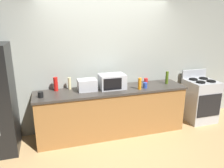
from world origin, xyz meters
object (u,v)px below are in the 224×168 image
at_px(bottle_hot_sauce, 56,84).
at_px(mug_black, 41,95).
at_px(bottle_olive_oil, 167,78).
at_px(stove_range, 200,100).
at_px(mug_blue, 145,85).
at_px(bottle_dish_soap, 140,84).
at_px(bottle_hand_soap, 70,83).
at_px(microwave, 112,81).
at_px(toaster_oven, 87,85).
at_px(mug_red, 146,80).

xyz_separation_m(bottle_hot_sauce, mug_black, (-0.27, -0.30, -0.08)).
bearing_deg(bottle_hot_sauce, bottle_olive_oil, -4.94).
distance_m(stove_range, mug_blue, 1.47).
xyz_separation_m(bottle_dish_soap, mug_blue, (0.13, 0.05, -0.06)).
bearing_deg(stove_range, bottle_dish_soap, -174.02).
bearing_deg(bottle_hot_sauce, bottle_hand_soap, 3.34).
height_order(bottle_hot_sauce, bottle_olive_oil, same).
bearing_deg(bottle_dish_soap, bottle_hot_sauce, 165.91).
bearing_deg(bottle_dish_soap, mug_blue, 18.77).
distance_m(bottle_hand_soap, mug_black, 0.61).
relative_size(stove_range, bottle_olive_oil, 4.31).
bearing_deg(bottle_hot_sauce, microwave, -9.32).
height_order(bottle_dish_soap, bottle_olive_oil, bottle_olive_oil).
bearing_deg(bottle_hand_soap, toaster_oven, -29.66).
height_order(microwave, mug_black, microwave).
height_order(stove_range, mug_blue, stove_range).
relative_size(bottle_hot_sauce, mug_red, 2.93).
bearing_deg(microwave, bottle_hot_sauce, 170.68).
distance_m(stove_range, mug_black, 3.31).
distance_m(bottle_hand_soap, bottle_dish_soap, 1.30).
relative_size(microwave, mug_red, 5.60).
bearing_deg(mug_black, bottle_dish_soap, -2.42).
distance_m(bottle_hot_sauce, mug_red, 1.81).
bearing_deg(bottle_olive_oil, stove_range, -1.92).
distance_m(microwave, bottle_dish_soap, 0.51).
relative_size(bottle_hot_sauce, bottle_olive_oil, 1.00).
xyz_separation_m(toaster_oven, mug_black, (-0.81, -0.14, -0.06)).
bearing_deg(mug_black, microwave, 5.90).
bearing_deg(bottle_hot_sauce, mug_black, -131.61).
distance_m(stove_range, bottle_dish_soap, 1.62).
distance_m(stove_range, bottle_hot_sauce, 3.06).
height_order(bottle_hot_sauce, mug_black, bottle_hot_sauce).
height_order(bottle_hand_soap, mug_black, bottle_hand_soap).
xyz_separation_m(bottle_hand_soap, bottle_dish_soap, (1.24, -0.39, -0.00)).
xyz_separation_m(microwave, mug_black, (-1.28, -0.13, -0.09)).
distance_m(bottle_olive_oil, mug_red, 0.42).
bearing_deg(mug_blue, stove_range, 4.67).
bearing_deg(bottle_olive_oil, mug_red, 149.62).
bearing_deg(bottle_hot_sauce, bottle_dish_soap, -14.09).
distance_m(bottle_dish_soap, bottle_olive_oil, 0.70).
distance_m(microwave, mug_blue, 0.63).
bearing_deg(mug_red, mug_black, -171.15).
xyz_separation_m(toaster_oven, bottle_olive_oil, (1.62, -0.03, 0.02)).
height_order(stove_range, bottle_hand_soap, bottle_hand_soap).
bearing_deg(bottle_dish_soap, mug_red, 51.28).
relative_size(bottle_olive_oil, mug_black, 2.58).
bearing_deg(bottle_dish_soap, bottle_hand_soap, 162.62).
relative_size(bottle_hand_soap, bottle_dish_soap, 1.04).
bearing_deg(mug_red, bottle_olive_oil, -30.38).
xyz_separation_m(stove_range, bottle_dish_soap, (-1.51, -0.16, 0.55)).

